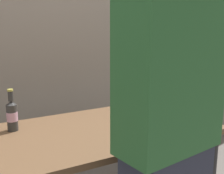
% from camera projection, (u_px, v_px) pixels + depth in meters
% --- Properties ---
extents(desk, '(1.45, 0.78, 0.76)m').
position_uv_depth(desk, '(99.00, 139.00, 1.76)').
color(desk, brown).
rests_on(desk, ground).
extents(laptop, '(0.43, 0.40, 0.22)m').
position_uv_depth(laptop, '(154.00, 108.00, 2.01)').
color(laptop, '#B7BABC').
rests_on(laptop, desk).
extents(beer_bottle_green, '(0.06, 0.06, 0.26)m').
position_uv_depth(beer_bottle_green, '(12.00, 115.00, 1.69)').
color(beer_bottle_green, '#333333').
rests_on(beer_bottle_green, desk).
extents(person_figure, '(0.48, 0.32, 1.75)m').
position_uv_depth(person_figure, '(168.00, 144.00, 1.19)').
color(person_figure, '#2D3347').
rests_on(person_figure, ground).
extents(back_wall, '(6.00, 0.10, 2.60)m').
position_uv_depth(back_wall, '(50.00, 36.00, 2.43)').
color(back_wall, gray).
rests_on(back_wall, ground).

